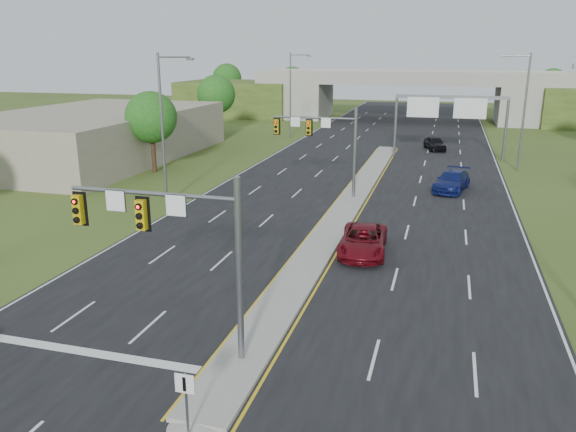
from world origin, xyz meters
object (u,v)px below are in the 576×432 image
(car_far_a, at_px, (363,240))
(sign_gantry, at_px, (449,109))
(signal_mast_near, at_px, (178,236))
(overpass, at_px, (408,99))
(keep_right_sign, at_px, (186,395))
(car_far_b, at_px, (452,181))
(car_far_c, at_px, (435,143))
(signal_mast_far, at_px, (326,137))

(car_far_a, bearing_deg, sign_gantry, 78.62)
(signal_mast_near, distance_m, overpass, 80.11)
(sign_gantry, distance_m, overpass, 35.75)
(overpass, height_order, car_far_a, overpass)
(keep_right_sign, relative_size, sign_gantry, 0.19)
(keep_right_sign, distance_m, car_far_b, 35.21)
(keep_right_sign, bearing_deg, overpass, 90.00)
(sign_gantry, bearing_deg, car_far_c, 103.58)
(car_far_a, height_order, car_far_c, car_far_c)
(signal_mast_far, bearing_deg, car_far_a, -68.19)
(keep_right_sign, height_order, overpass, overpass)
(signal_mast_near, height_order, sign_gantry, signal_mast_near)
(sign_gantry, distance_m, car_far_c, 7.07)
(signal_mast_far, bearing_deg, car_far_c, 73.19)
(overpass, relative_size, car_far_c, 17.32)
(keep_right_sign, bearing_deg, car_far_b, 77.93)
(sign_gantry, xyz_separation_m, car_far_a, (-4.11, -32.08, -4.46))
(keep_right_sign, xyz_separation_m, car_far_c, (5.39, 54.80, -0.71))
(signal_mast_far, xyz_separation_m, keep_right_sign, (2.26, -29.45, -3.21))
(signal_mast_far, xyz_separation_m, overpass, (2.26, 55.07, -1.17))
(keep_right_sign, height_order, sign_gantry, sign_gantry)
(signal_mast_near, relative_size, car_far_c, 1.52)
(car_far_a, bearing_deg, signal_mast_far, 107.73)
(car_far_a, bearing_deg, overpass, 88.11)
(car_far_c, bearing_deg, signal_mast_near, -114.74)
(signal_mast_near, distance_m, car_far_b, 31.72)
(car_far_a, xyz_separation_m, car_far_c, (2.82, 37.43, 0.02))
(signal_mast_far, relative_size, overpass, 0.09)
(car_far_c, bearing_deg, signal_mast_far, -122.90)
(overpass, distance_m, car_far_c, 30.34)
(keep_right_sign, bearing_deg, car_far_a, 81.56)
(signal_mast_near, distance_m, car_far_c, 51.07)
(signal_mast_far, bearing_deg, overpass, 87.65)
(overpass, bearing_deg, car_far_b, -81.64)
(car_far_b, bearing_deg, signal_mast_near, -95.87)
(car_far_c, bearing_deg, car_far_b, -100.57)
(car_far_a, bearing_deg, car_far_b, 70.25)
(car_far_a, distance_m, car_far_b, 17.72)
(keep_right_sign, bearing_deg, car_far_c, 84.38)
(signal_mast_far, relative_size, car_far_a, 1.28)
(signal_mast_near, height_order, car_far_a, signal_mast_near)
(overpass, bearing_deg, car_far_a, -87.80)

